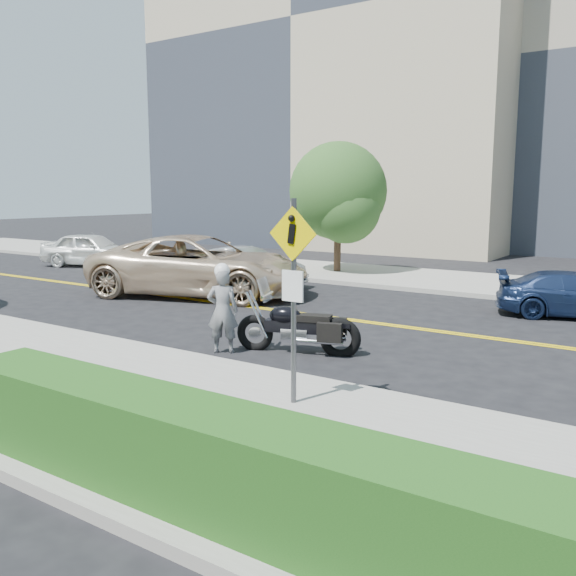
{
  "coord_description": "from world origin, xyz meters",
  "views": [
    {
      "loc": [
        8.95,
        -13.54,
        3.24
      ],
      "look_at": [
        1.78,
        -2.84,
        1.2
      ],
      "focal_mm": 38.0,
      "sensor_mm": 36.0,
      "label": 1
    }
  ],
  "objects_px": {
    "motorcyclist": "(223,308)",
    "motorcycle": "(298,316)",
    "pedestrian_sign": "(293,282)",
    "suv": "(199,266)",
    "parked_car_white": "(91,249)",
    "parked_car_silver": "(245,267)"
  },
  "relations": [
    {
      "from": "pedestrian_sign",
      "to": "motorcycle",
      "type": "relative_size",
      "value": 1.21
    },
    {
      "from": "pedestrian_sign",
      "to": "suv",
      "type": "bearing_deg",
      "value": 139.33
    },
    {
      "from": "pedestrian_sign",
      "to": "parked_car_silver",
      "type": "height_order",
      "value": "pedestrian_sign"
    },
    {
      "from": "motorcyclist",
      "to": "parked_car_silver",
      "type": "bearing_deg",
      "value": -86.71
    },
    {
      "from": "pedestrian_sign",
      "to": "suv",
      "type": "distance_m",
      "value": 10.77
    },
    {
      "from": "pedestrian_sign",
      "to": "suv",
      "type": "relative_size",
      "value": 0.44
    },
    {
      "from": "motorcyclist",
      "to": "parked_car_silver",
      "type": "distance_m",
      "value": 8.65
    },
    {
      "from": "pedestrian_sign",
      "to": "parked_car_silver",
      "type": "xyz_separation_m",
      "value": [
        -7.98,
        9.14,
        -1.28
      ]
    },
    {
      "from": "motorcycle",
      "to": "parked_car_white",
      "type": "xyz_separation_m",
      "value": [
        -15.39,
        7.14,
        -0.02
      ]
    },
    {
      "from": "motorcyclist",
      "to": "motorcycle",
      "type": "xyz_separation_m",
      "value": [
        1.26,
        0.85,
        -0.16
      ]
    },
    {
      "from": "motorcycle",
      "to": "motorcyclist",
      "type": "bearing_deg",
      "value": -164.55
    },
    {
      "from": "pedestrian_sign",
      "to": "motorcycle",
      "type": "bearing_deg",
      "value": 121.65
    },
    {
      "from": "motorcyclist",
      "to": "suv",
      "type": "relative_size",
      "value": 0.27
    },
    {
      "from": "suv",
      "to": "parked_car_white",
      "type": "bearing_deg",
      "value": 53.81
    },
    {
      "from": "parked_car_white",
      "to": "motorcycle",
      "type": "bearing_deg",
      "value": -134.91
    },
    {
      "from": "motorcyclist",
      "to": "parked_car_silver",
      "type": "height_order",
      "value": "motorcyclist"
    },
    {
      "from": "parked_car_silver",
      "to": "suv",
      "type": "bearing_deg",
      "value": 166.79
    },
    {
      "from": "suv",
      "to": "parked_car_silver",
      "type": "xyz_separation_m",
      "value": [
        0.15,
        2.15,
        -0.27
      ]
    },
    {
      "from": "motorcycle",
      "to": "suv",
      "type": "height_order",
      "value": "suv"
    },
    {
      "from": "pedestrian_sign",
      "to": "parked_car_white",
      "type": "xyz_separation_m",
      "value": [
        -17.18,
        10.04,
        -1.22
      ]
    },
    {
      "from": "pedestrian_sign",
      "to": "motorcycle",
      "type": "distance_m",
      "value": 3.61
    },
    {
      "from": "pedestrian_sign",
      "to": "motorcyclist",
      "type": "height_order",
      "value": "pedestrian_sign"
    }
  ]
}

